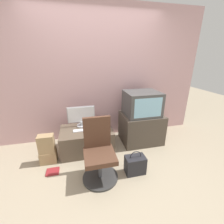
{
  "coord_description": "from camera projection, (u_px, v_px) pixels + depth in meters",
  "views": [
    {
      "loc": [
        -0.41,
        -1.69,
        1.69
      ],
      "look_at": [
        0.2,
        0.9,
        0.68
      ],
      "focal_mm": 24.0,
      "sensor_mm": 36.0,
      "label": 1
    }
  ],
  "objects": [
    {
      "name": "crt_tv",
      "position": [
        142.0,
        103.0,
        2.87
      ],
      "size": [
        0.64,
        0.56,
        0.46
      ],
      "color": "#474747",
      "rests_on": "side_stand"
    },
    {
      "name": "ground_plane",
      "position": [
        113.0,
        176.0,
        2.23
      ],
      "size": [
        12.0,
        12.0,
        0.0
      ],
      "primitive_type": "plane",
      "color": "tan"
    },
    {
      "name": "side_stand",
      "position": [
        141.0,
        128.0,
        3.07
      ],
      "size": [
        0.79,
        0.62,
        0.59
      ],
      "color": "#4C4238",
      "rests_on": "ground_plane"
    },
    {
      "name": "mouse",
      "position": [
        94.0,
        128.0,
        2.74
      ],
      "size": [
        0.06,
        0.04,
        0.03
      ],
      "color": "silver",
      "rests_on": "desk"
    },
    {
      "name": "main_monitor",
      "position": [
        81.0,
        116.0,
        2.79
      ],
      "size": [
        0.5,
        0.2,
        0.39
      ],
      "color": "#B2B2B7",
      "rests_on": "desk"
    },
    {
      "name": "cardboard_box_upper",
      "position": [
        46.0,
        144.0,
        2.4
      ],
      "size": [
        0.24,
        0.15,
        0.3
      ],
      "color": "#A3845B",
      "rests_on": "cardboard_box_lower"
    },
    {
      "name": "book",
      "position": [
        53.0,
        172.0,
        2.3
      ],
      "size": [
        0.19,
        0.16,
        0.02
      ],
      "color": "maroon",
      "rests_on": "ground_plane"
    },
    {
      "name": "keyboard",
      "position": [
        82.0,
        130.0,
        2.67
      ],
      "size": [
        0.3,
        0.1,
        0.01
      ],
      "color": "silver",
      "rests_on": "desk"
    },
    {
      "name": "desk",
      "position": [
        87.0,
        139.0,
        2.8
      ],
      "size": [
        0.93,
        0.63,
        0.43
      ],
      "color": "brown",
      "rests_on": "ground_plane"
    },
    {
      "name": "cardboard_box_lower",
      "position": [
        49.0,
        157.0,
        2.49
      ],
      "size": [
        0.26,
        0.17,
        0.2
      ],
      "color": "#A3845B",
      "rests_on": "ground_plane"
    },
    {
      "name": "office_chair",
      "position": [
        99.0,
        155.0,
        2.12
      ],
      "size": [
        0.51,
        0.51,
        0.89
      ],
      "color": "#333333",
      "rests_on": "ground_plane"
    },
    {
      "name": "wall_back",
      "position": [
        97.0,
        76.0,
        2.97
      ],
      "size": [
        4.4,
        0.05,
        2.6
      ],
      "color": "#CC9EA3",
      "rests_on": "ground_plane"
    },
    {
      "name": "handbag",
      "position": [
        135.0,
        165.0,
        2.26
      ],
      "size": [
        0.3,
        0.19,
        0.38
      ],
      "color": "#232328",
      "rests_on": "ground_plane"
    }
  ]
}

